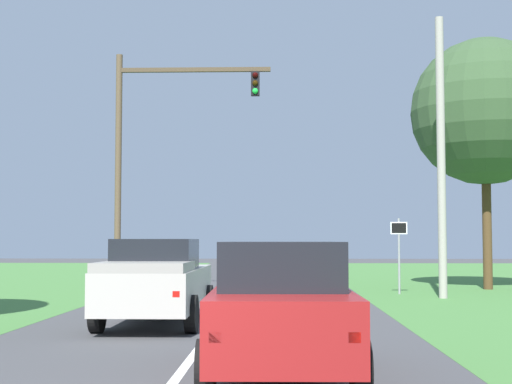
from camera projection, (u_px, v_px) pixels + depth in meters
name	position (u px, v px, depth m)	size (l,w,h in m)	color
ground_plane	(220.00, 320.00, 18.63)	(120.00, 120.00, 0.00)	#424244
red_suv_near	(281.00, 305.00, 10.99)	(2.20, 4.77, 1.92)	maroon
pickup_truck_lead	(157.00, 281.00, 17.52)	(2.24, 5.56, 1.96)	#B7B2A8
traffic_light	(153.00, 140.00, 28.70)	(5.85, 0.40, 8.96)	brown
keep_moving_sign	(399.00, 246.00, 27.38)	(0.60, 0.09, 2.71)	gray
oak_tree_right	(485.00, 112.00, 30.35)	(5.84, 5.84, 9.97)	#4C351E
utility_pole_right	(441.00, 156.00, 25.63)	(0.28, 0.28, 9.49)	#9E998E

